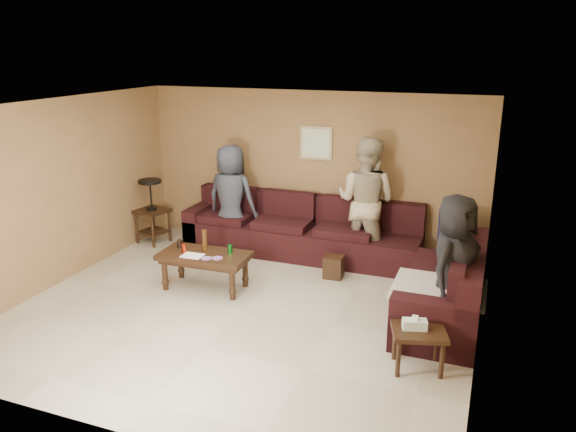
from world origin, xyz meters
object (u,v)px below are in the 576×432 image
object	(u,v)px
end_table_left	(152,210)
person_middle	(366,201)
coffee_table	(205,259)
person_right	(453,266)
sectional_sofa	(341,252)
side_table_right	(418,335)
person_left	(231,198)
waste_bin	(334,267)

from	to	relation	value
end_table_left	person_middle	world-z (taller)	person_middle
coffee_table	person_right	distance (m)	3.22
sectional_sofa	side_table_right	distance (m)	2.53
person_left	end_table_left	bearing A→B (deg)	12.27
coffee_table	person_right	bearing A→B (deg)	-2.08
end_table_left	coffee_table	bearing A→B (deg)	-37.85
side_table_right	person_left	bearing A→B (deg)	142.80
person_middle	sectional_sofa	bearing A→B (deg)	82.34
person_right	person_left	bearing A→B (deg)	85.35
person_right	coffee_table	bearing A→B (deg)	108.15
coffee_table	waste_bin	distance (m)	1.82
end_table_left	person_right	world-z (taller)	person_right
person_middle	side_table_right	bearing A→B (deg)	125.12
coffee_table	waste_bin	size ratio (longest dim) A/B	3.90
side_table_right	waste_bin	distance (m)	2.44
coffee_table	side_table_right	distance (m)	3.13
sectional_sofa	side_table_right	bearing A→B (deg)	-56.85
side_table_right	waste_bin	world-z (taller)	side_table_right
person_left	person_middle	bearing A→B (deg)	-171.51
person_right	person_middle	bearing A→B (deg)	58.23
sectional_sofa	coffee_table	distance (m)	1.95
waste_bin	person_middle	distance (m)	1.11
sectional_sofa	person_right	distance (m)	2.09
sectional_sofa	waste_bin	xyz separation A→B (m)	(-0.07, -0.16, -0.17)
side_table_right	person_left	size ratio (longest dim) A/B	0.37
end_table_left	waste_bin	xyz separation A→B (m)	(3.22, -0.35, -0.40)
coffee_table	waste_bin	bearing A→B (deg)	32.60
end_table_left	person_left	size ratio (longest dim) A/B	0.63
person_left	waste_bin	bearing A→B (deg)	167.35
person_middle	person_right	size ratio (longest dim) A/B	1.17
person_middle	end_table_left	bearing A→B (deg)	17.33
person_left	person_middle	distance (m)	2.13
sectional_sofa	person_middle	size ratio (longest dim) A/B	2.43
coffee_table	end_table_left	world-z (taller)	end_table_left
coffee_table	end_table_left	distance (m)	2.16
end_table_left	person_right	xyz separation A→B (m)	(4.89, -1.44, 0.26)
sectional_sofa	coffee_table	size ratio (longest dim) A/B	3.80
person_right	end_table_left	bearing A→B (deg)	93.85
side_table_right	person_left	world-z (taller)	person_left
person_left	person_middle	world-z (taller)	person_middle
waste_bin	person_right	distance (m)	2.10
sectional_sofa	coffee_table	xyz separation A→B (m)	(-1.58, -1.13, 0.10)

